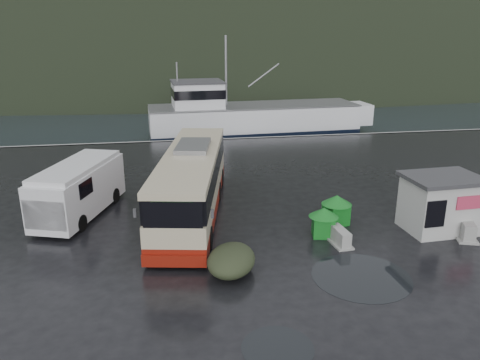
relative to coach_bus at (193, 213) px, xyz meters
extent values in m
plane|color=black|center=(2.48, -2.91, 0.00)|extent=(160.00, 160.00, 0.00)
cube|color=black|center=(2.48, 107.09, 0.00)|extent=(300.00, 180.00, 0.02)
cube|color=#999993|center=(2.48, 17.09, 0.00)|extent=(160.00, 0.60, 1.50)
ellipsoid|color=black|center=(12.48, 247.09, 0.00)|extent=(780.00, 540.00, 570.00)
cylinder|color=black|center=(6.16, -7.84, 0.01)|extent=(3.96, 3.96, 0.01)
cylinder|color=black|center=(1.83, -11.56, 0.01)|extent=(2.28, 2.28, 0.01)
camera|label=1|loc=(-1.30, -23.33, 9.44)|focal=35.00mm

